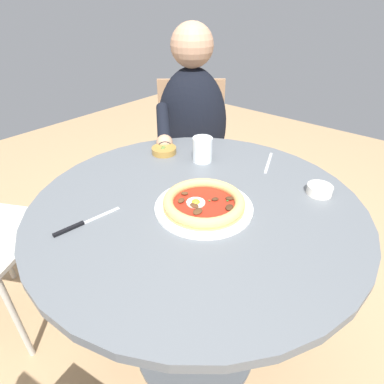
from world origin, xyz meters
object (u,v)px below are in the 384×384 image
(fork_utensil, at_px, (268,163))
(water_glass, at_px, (202,151))
(dining_table, at_px, (196,239))
(pizza_on_plate, at_px, (204,203))
(cafe_chair_diner, at_px, (192,149))
(olive_pan, at_px, (164,150))
(diner_person, at_px, (192,161))
(ramekin_capers, at_px, (320,189))
(steak_knife, at_px, (78,225))

(fork_utensil, bearing_deg, water_glass, 35.45)
(dining_table, xyz_separation_m, pizza_on_plate, (-0.04, 0.02, 0.17))
(cafe_chair_diner, bearing_deg, fork_utensil, 155.80)
(water_glass, relative_size, olive_pan, 0.85)
(diner_person, bearing_deg, olive_pan, 112.86)
(water_glass, height_order, olive_pan, water_glass)
(pizza_on_plate, distance_m, fork_utensil, 0.39)
(pizza_on_plate, xyz_separation_m, ramekin_capers, (-0.23, -0.30, -0.00))
(steak_knife, height_order, fork_utensil, steak_knife)
(dining_table, bearing_deg, water_glass, -55.26)
(ramekin_capers, distance_m, cafe_chair_diner, 0.95)
(olive_pan, height_order, diner_person, diner_person)
(dining_table, relative_size, diner_person, 0.85)
(ramekin_capers, xyz_separation_m, fork_utensil, (0.23, -0.09, -0.01))
(steak_knife, height_order, olive_pan, olive_pan)
(steak_knife, distance_m, cafe_chair_diner, 1.06)
(steak_knife, height_order, ramekin_capers, ramekin_capers)
(dining_table, bearing_deg, steak_knife, 60.44)
(steak_knife, xyz_separation_m, cafe_chair_diner, (0.39, -0.96, -0.22))
(dining_table, xyz_separation_m, cafe_chair_diner, (0.57, -0.65, -0.07))
(dining_table, bearing_deg, ramekin_capers, -133.87)
(ramekin_capers, xyz_separation_m, diner_person, (0.74, -0.25, -0.24))
(dining_table, bearing_deg, pizza_on_plate, 158.02)
(steak_knife, bearing_deg, fork_utensil, -107.85)
(pizza_on_plate, relative_size, diner_person, 0.24)
(diner_person, bearing_deg, fork_utensil, 162.68)
(water_glass, bearing_deg, cafe_chair_diner, -46.02)
(water_glass, distance_m, olive_pan, 0.17)
(steak_knife, bearing_deg, water_glass, -91.53)
(diner_person, bearing_deg, dining_table, 131.12)
(water_glass, xyz_separation_m, steak_knife, (0.01, 0.54, -0.04))
(water_glass, height_order, cafe_chair_diner, cafe_chair_diner)
(dining_table, relative_size, water_glass, 10.90)
(olive_pan, xyz_separation_m, diner_person, (0.15, -0.35, -0.24))
(steak_knife, distance_m, olive_pan, 0.51)
(dining_table, height_order, diner_person, diner_person)
(dining_table, distance_m, pizza_on_plate, 0.18)
(water_glass, bearing_deg, olive_pan, 15.44)
(steak_knife, bearing_deg, diner_person, -70.73)
(pizza_on_plate, xyz_separation_m, water_glass, (0.20, -0.25, 0.02))
(diner_person, bearing_deg, water_glass, 135.21)
(dining_table, height_order, ramekin_capers, ramekin_capers)
(steak_knife, relative_size, cafe_chair_diner, 0.22)
(pizza_on_plate, height_order, ramekin_capers, pizza_on_plate)
(fork_utensil, bearing_deg, diner_person, -17.32)
(fork_utensil, bearing_deg, dining_table, 83.03)
(dining_table, height_order, pizza_on_plate, pizza_on_plate)
(olive_pan, xyz_separation_m, fork_utensil, (-0.37, -0.19, -0.01))
(olive_pan, relative_size, diner_person, 0.09)
(ramekin_capers, xyz_separation_m, olive_pan, (0.59, 0.10, -0.00))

